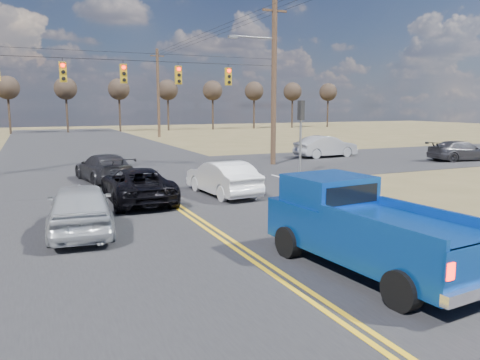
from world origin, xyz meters
name	(u,v)px	position (x,y,z in m)	size (l,w,h in m)	color
ground	(301,291)	(0.00, 0.00, 0.00)	(160.00, 160.00, 0.00)	brown
road_main	(166,200)	(0.00, 10.00, 0.00)	(14.00, 120.00, 0.02)	#28282B
road_cross	(127,173)	(0.00, 18.00, 0.00)	(120.00, 12.00, 0.02)	#28282B
signal_gantry	(134,78)	(0.50, 17.79, 5.06)	(19.60, 4.83, 10.00)	#473323
utility_poles	(127,74)	(0.00, 17.00, 5.23)	(19.60, 58.32, 10.00)	#473323
treeline	(100,76)	(0.00, 26.96, 5.70)	(87.00, 117.80, 7.40)	#33261C
pickup_truck	(364,228)	(1.89, 0.47, 0.97)	(2.52, 5.47, 1.99)	black
silver_suv	(80,208)	(-3.53, 6.27, 0.75)	(1.77, 4.40, 1.50)	#AAAEB3
black_suv	(137,185)	(-1.13, 9.92, 0.67)	(2.22, 4.82, 1.34)	black
white_car_queue	(223,178)	(2.38, 10.00, 0.71)	(1.50, 4.29, 1.41)	white
dgrey_car_queue	(104,168)	(-1.56, 15.50, 0.67)	(1.89, 4.65, 1.35)	#2B2B30
cross_car_east_near	(326,147)	(14.38, 20.15, 0.76)	(4.61, 1.61, 1.52)	#A3A5AB
cross_car_east_far	(461,151)	(21.41, 14.71, 0.66)	(4.56, 1.85, 1.32)	#35343A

